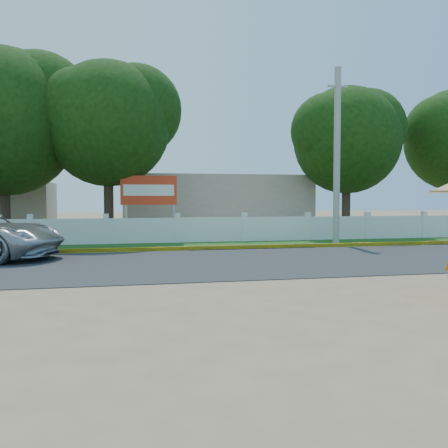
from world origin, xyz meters
name	(u,v)px	position (x,y,z in m)	size (l,w,h in m)	color
ground	(244,289)	(0.00, 0.00, 0.00)	(120.00, 120.00, 0.00)	#9E8460
road	(206,262)	(0.00, 4.50, 0.01)	(60.00, 7.00, 0.02)	#38383A
grass_verge	(182,246)	(0.00, 9.75, 0.01)	(60.00, 3.50, 0.03)	#2D601E
curb	(188,248)	(0.00, 8.05, 0.08)	(40.00, 0.18, 0.16)	yellow
fence	(177,230)	(0.00, 11.20, 0.55)	(40.00, 0.10, 1.10)	silver
building_near	(214,204)	(3.00, 18.00, 1.60)	(10.00, 6.00, 3.20)	#B7AD99
utility_pole	(337,156)	(6.62, 9.53, 3.73)	(0.28, 0.28, 7.46)	#9A9B98
billboard	(149,194)	(-1.14, 12.30, 2.14)	(2.50, 0.13, 2.95)	gray
tree_row	(154,132)	(-0.77, 13.81, 5.06)	(36.82, 7.13, 8.74)	#473828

